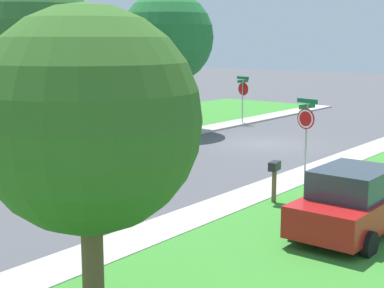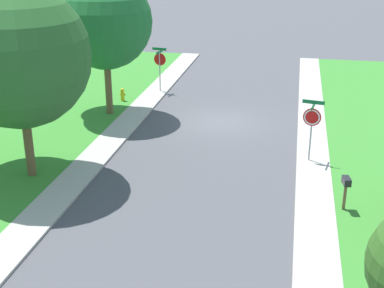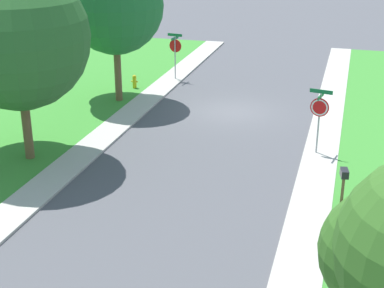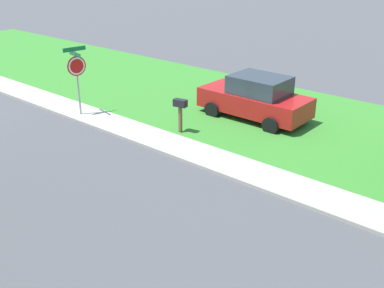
# 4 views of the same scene
# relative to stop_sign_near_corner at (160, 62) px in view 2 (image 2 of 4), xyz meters

# --- Properties ---
(ground_plane) EXTENTS (120.00, 120.00, 0.00)m
(ground_plane) POSITION_rel_stop_sign_near_corner_xyz_m (-4.45, 4.90, -1.89)
(ground_plane) COLOR #4C4C51
(sidewalk_east) EXTENTS (1.40, 56.00, 0.10)m
(sidewalk_east) POSITION_rel_stop_sign_near_corner_xyz_m (0.25, 16.90, -1.84)
(sidewalk_east) COLOR #ADA89E
(sidewalk_east) RESTS_ON ground
(sidewalk_west) EXTENTS (1.40, 56.00, 0.10)m
(sidewalk_west) POSITION_rel_stop_sign_near_corner_xyz_m (-9.15, 16.90, -1.84)
(sidewalk_west) COLOR #ADA89E
(sidewalk_west) RESTS_ON ground
(stop_sign_near_corner) EXTENTS (0.91, 0.91, 2.77)m
(stop_sign_near_corner) POSITION_rel_stop_sign_near_corner_xyz_m (0.00, 0.00, 0.00)
(stop_sign_near_corner) COLOR #9E9EA3
(stop_sign_near_corner) RESTS_ON ground
(stop_sign_far_corner) EXTENTS (0.91, 0.91, 2.77)m
(stop_sign_far_corner) POSITION_rel_stop_sign_near_corner_xyz_m (-8.95, 9.43, 0.00)
(stop_sign_far_corner) COLOR #9E9EA3
(stop_sign_far_corner) RESTS_ON ground
(tree_across_right) EXTENTS (5.88, 5.47, 7.66)m
(tree_across_right) POSITION_rel_stop_sign_near_corner_xyz_m (2.40, 12.82, 2.86)
(tree_across_right) COLOR brown
(tree_across_right) RESTS_ON ground
(tree_sidewalk_far) EXTENTS (5.25, 4.88, 7.43)m
(tree_sidewalk_far) POSITION_rel_stop_sign_near_corner_xyz_m (1.88, 4.66, 2.94)
(tree_sidewalk_far) COLOR brown
(tree_sidewalk_far) RESTS_ON ground
(fire_hydrant) EXTENTS (0.38, 0.22, 0.83)m
(fire_hydrant) POSITION_rel_stop_sign_near_corner_xyz_m (1.64, 2.48, -1.45)
(fire_hydrant) COLOR gold
(fire_hydrant) RESTS_ON ground
(mailbox) EXTENTS (0.32, 0.51, 1.31)m
(mailbox) POSITION_rel_stop_sign_near_corner_xyz_m (-10.14, 13.66, -0.88)
(mailbox) COLOR brown
(mailbox) RESTS_ON ground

